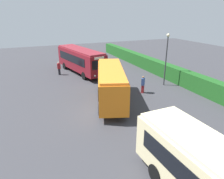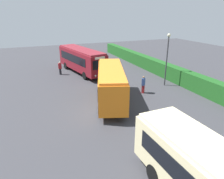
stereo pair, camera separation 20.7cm
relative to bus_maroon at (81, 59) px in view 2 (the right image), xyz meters
The scene contains 7 objects.
ground_plane 12.85m from the bus_maroon, ahead, with size 79.50×79.50×0.00m, color #38383D.
bus_maroon is the anchor object (origin of this frame).
bus_orange 10.92m from the bus_maroon, ahead, with size 8.81×5.04×3.27m.
person_left 3.13m from the bus_maroon, 93.94° to the right, with size 0.29×0.45×1.78m.
person_center 10.86m from the bus_maroon, 21.55° to the left, with size 0.53×0.54×1.84m.
hedge_row 15.88m from the bus_maroon, 37.25° to the left, with size 51.75×1.18×1.79m, color #1C531D.
lamppost 11.79m from the bus_maroon, 40.36° to the left, with size 0.36×0.36×5.88m.
Camera 2 is at (15.15, -5.34, 8.12)m, focal length 33.30 mm.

